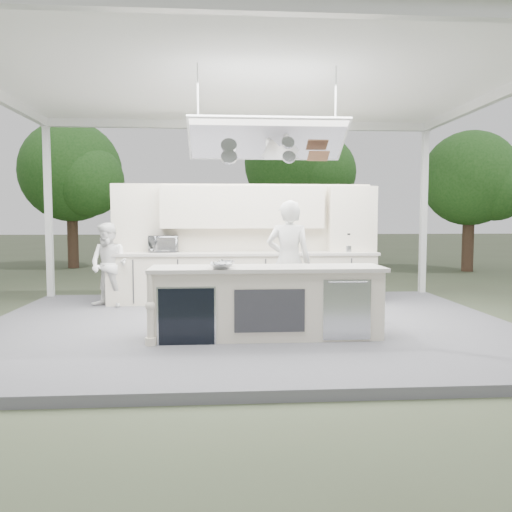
{
  "coord_description": "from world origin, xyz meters",
  "views": [
    {
      "loc": [
        -0.41,
        -7.49,
        1.72
      ],
      "look_at": [
        0.14,
        0.4,
        1.11
      ],
      "focal_mm": 35.0,
      "sensor_mm": 36.0,
      "label": 1
    }
  ],
  "objects": [
    {
      "name": "ground",
      "position": [
        0.0,
        0.0,
        0.0
      ],
      "size": [
        90.0,
        90.0,
        0.0
      ],
      "primitive_type": "plane",
      "color": "#404932",
      "rests_on": "ground"
    },
    {
      "name": "stage_deck",
      "position": [
        0.0,
        0.0,
        0.06
      ],
      "size": [
        8.0,
        6.0,
        0.12
      ],
      "primitive_type": "cube",
      "color": "#56565B",
      "rests_on": "ground"
    },
    {
      "name": "tent",
      "position": [
        0.0,
        -0.01,
        3.71
      ],
      "size": [
        8.2,
        6.2,
        3.86
      ],
      "color": "white",
      "rests_on": "ground"
    },
    {
      "name": "demo_island",
      "position": [
        0.18,
        -0.91,
        0.6
      ],
      "size": [
        3.1,
        0.79,
        0.95
      ],
      "color": "beige",
      "rests_on": "stage_deck"
    },
    {
      "name": "back_counter",
      "position": [
        0.0,
        1.9,
        0.6
      ],
      "size": [
        5.08,
        0.72,
        0.95
      ],
      "color": "beige",
      "rests_on": "stage_deck"
    },
    {
      "name": "back_wall_unit",
      "position": [
        0.44,
        2.11,
        1.57
      ],
      "size": [
        5.05,
        0.48,
        2.25
      ],
      "color": "beige",
      "rests_on": "stage_deck"
    },
    {
      "name": "tree_cluster",
      "position": [
        -0.16,
        9.77,
        3.29
      ],
      "size": [
        19.55,
        9.4,
        5.85
      ],
      "color": "#4E3527",
      "rests_on": "ground"
    },
    {
      "name": "head_chef",
      "position": [
        0.63,
        0.1,
        1.05
      ],
      "size": [
        0.75,
        0.57,
        1.87
      ],
      "primitive_type": "imported",
      "rotation": [
        0.0,
        0.0,
        2.95
      ],
      "color": "white",
      "rests_on": "stage_deck"
    },
    {
      "name": "sous_chef",
      "position": [
        -2.42,
        1.55,
        0.88
      ],
      "size": [
        0.9,
        0.82,
        1.51
      ],
      "primitive_type": "imported",
      "rotation": [
        0.0,
        0.0,
        -0.41
      ],
      "color": "white",
      "rests_on": "stage_deck"
    },
    {
      "name": "toaster_oven",
      "position": [
        -1.52,
        2.08,
        1.22
      ],
      "size": [
        0.61,
        0.45,
        0.31
      ],
      "primitive_type": "imported",
      "rotation": [
        0.0,
        0.0,
        0.14
      ],
      "color": "silver",
      "rests_on": "back_counter"
    },
    {
      "name": "bowl_large",
      "position": [
        -0.41,
        -1.15,
        1.11
      ],
      "size": [
        0.33,
        0.33,
        0.08
      ],
      "primitive_type": "imported",
      "rotation": [
        0.0,
        0.0,
        0.05
      ],
      "color": "silver",
      "rests_on": "demo_island"
    },
    {
      "name": "bowl_small",
      "position": [
        -0.34,
        -0.8,
        1.11
      ],
      "size": [
        0.24,
        0.24,
        0.07
      ],
      "primitive_type": "imported",
      "rotation": [
        0.0,
        0.0,
        -0.08
      ],
      "color": "#B4B6BC",
      "rests_on": "demo_island"
    }
  ]
}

